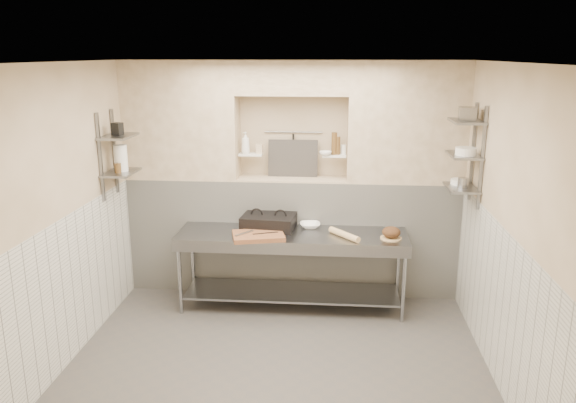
# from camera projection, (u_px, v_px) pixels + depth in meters

# --- Properties ---
(floor) EXTENTS (4.00, 3.90, 0.10)m
(floor) POSITION_uv_depth(u_px,v_px,m) (278.00, 364.00, 5.44)
(floor) COLOR #4C4843
(floor) RESTS_ON ground
(ceiling) EXTENTS (4.00, 3.90, 0.10)m
(ceiling) POSITION_uv_depth(u_px,v_px,m) (277.00, 56.00, 4.70)
(ceiling) COLOR silver
(ceiling) RESTS_ON ground
(wall_left) EXTENTS (0.10, 3.90, 2.80)m
(wall_left) POSITION_uv_depth(u_px,v_px,m) (59.00, 216.00, 5.23)
(wall_left) COLOR beige
(wall_left) RESTS_ON ground
(wall_right) EXTENTS (0.10, 3.90, 2.80)m
(wall_right) POSITION_uv_depth(u_px,v_px,m) (510.00, 227.00, 4.90)
(wall_right) COLOR beige
(wall_right) RESTS_ON ground
(wall_back) EXTENTS (4.00, 0.10, 2.80)m
(wall_back) POSITION_uv_depth(u_px,v_px,m) (294.00, 175.00, 6.99)
(wall_back) COLOR beige
(wall_back) RESTS_ON ground
(wall_front) EXTENTS (4.00, 0.10, 2.80)m
(wall_front) POSITION_uv_depth(u_px,v_px,m) (241.00, 325.00, 3.14)
(wall_front) COLOR beige
(wall_front) RESTS_ON ground
(backwall_lower) EXTENTS (4.00, 0.40, 1.40)m
(backwall_lower) POSITION_uv_depth(u_px,v_px,m) (292.00, 235.00, 6.93)
(backwall_lower) COLOR silver
(backwall_lower) RESTS_ON floor
(alcove_sill) EXTENTS (1.30, 0.40, 0.02)m
(alcove_sill) POSITION_uv_depth(u_px,v_px,m) (292.00, 179.00, 6.75)
(alcove_sill) COLOR beige
(alcove_sill) RESTS_ON backwall_lower
(backwall_pillar_left) EXTENTS (1.35, 0.40, 1.40)m
(backwall_pillar_left) POSITION_uv_depth(u_px,v_px,m) (182.00, 120.00, 6.68)
(backwall_pillar_left) COLOR beige
(backwall_pillar_left) RESTS_ON backwall_lower
(backwall_pillar_right) EXTENTS (1.35, 0.40, 1.40)m
(backwall_pillar_right) POSITION_uv_depth(u_px,v_px,m) (407.00, 122.00, 6.47)
(backwall_pillar_right) COLOR beige
(backwall_pillar_right) RESTS_ON backwall_lower
(backwall_header) EXTENTS (1.30, 0.40, 0.40)m
(backwall_header) POSITION_uv_depth(u_px,v_px,m) (292.00, 78.00, 6.45)
(backwall_header) COLOR beige
(backwall_header) RESTS_ON backwall_lower
(wainscot_left) EXTENTS (0.02, 3.90, 1.40)m
(wainscot_left) POSITION_uv_depth(u_px,v_px,m) (73.00, 286.00, 5.41)
(wainscot_left) COLOR silver
(wainscot_left) RESTS_ON floor
(wainscot_right) EXTENTS (0.02, 3.90, 1.40)m
(wainscot_right) POSITION_uv_depth(u_px,v_px,m) (496.00, 301.00, 5.08)
(wainscot_right) COLOR silver
(wainscot_right) RESTS_ON floor
(alcove_shelf_left) EXTENTS (0.28, 0.16, 0.02)m
(alcove_shelf_left) POSITION_uv_depth(u_px,v_px,m) (251.00, 154.00, 6.72)
(alcove_shelf_left) COLOR white
(alcove_shelf_left) RESTS_ON backwall_lower
(alcove_shelf_right) EXTENTS (0.28, 0.16, 0.02)m
(alcove_shelf_right) POSITION_uv_depth(u_px,v_px,m) (334.00, 156.00, 6.64)
(alcove_shelf_right) COLOR white
(alcove_shelf_right) RESTS_ON backwall_lower
(utensil_rail) EXTENTS (0.70, 0.02, 0.02)m
(utensil_rail) POSITION_uv_depth(u_px,v_px,m) (293.00, 132.00, 6.78)
(utensil_rail) COLOR gray
(utensil_rail) RESTS_ON wall_back
(hanging_steel) EXTENTS (0.02, 0.02, 0.30)m
(hanging_steel) POSITION_uv_depth(u_px,v_px,m) (293.00, 146.00, 6.80)
(hanging_steel) COLOR black
(hanging_steel) RESTS_ON utensil_rail
(splash_panel) EXTENTS (0.60, 0.08, 0.45)m
(splash_panel) POSITION_uv_depth(u_px,v_px,m) (293.00, 158.00, 6.79)
(splash_panel) COLOR #383330
(splash_panel) RESTS_ON alcove_sill
(shelf_rail_left_a) EXTENTS (0.03, 0.03, 0.95)m
(shelf_rail_left_a) POSITION_uv_depth(u_px,v_px,m) (115.00, 151.00, 6.33)
(shelf_rail_left_a) COLOR slate
(shelf_rail_left_a) RESTS_ON wall_left
(shelf_rail_left_b) EXTENTS (0.03, 0.03, 0.95)m
(shelf_rail_left_b) POSITION_uv_depth(u_px,v_px,m) (100.00, 158.00, 5.94)
(shelf_rail_left_b) COLOR slate
(shelf_rail_left_b) RESTS_ON wall_left
(wall_shelf_left_lower) EXTENTS (0.30, 0.50, 0.02)m
(wall_shelf_left_lower) POSITION_uv_depth(u_px,v_px,m) (121.00, 172.00, 6.18)
(wall_shelf_left_lower) COLOR slate
(wall_shelf_left_lower) RESTS_ON wall_left
(wall_shelf_left_upper) EXTENTS (0.30, 0.50, 0.03)m
(wall_shelf_left_upper) POSITION_uv_depth(u_px,v_px,m) (118.00, 136.00, 6.08)
(wall_shelf_left_upper) COLOR slate
(wall_shelf_left_upper) RESTS_ON wall_left
(shelf_rail_right_a) EXTENTS (0.03, 0.03, 1.05)m
(shelf_rail_right_a) POSITION_uv_depth(u_px,v_px,m) (473.00, 152.00, 5.99)
(shelf_rail_right_a) COLOR slate
(shelf_rail_right_a) RESTS_ON wall_right
(shelf_rail_right_b) EXTENTS (0.03, 0.03, 1.05)m
(shelf_rail_right_b) POSITION_uv_depth(u_px,v_px,m) (482.00, 159.00, 5.61)
(shelf_rail_right_b) COLOR slate
(shelf_rail_right_b) RESTS_ON wall_right
(wall_shelf_right_lower) EXTENTS (0.30, 0.50, 0.02)m
(wall_shelf_right_lower) POSITION_uv_depth(u_px,v_px,m) (461.00, 188.00, 5.90)
(wall_shelf_right_lower) COLOR slate
(wall_shelf_right_lower) RESTS_ON wall_right
(wall_shelf_right_mid) EXTENTS (0.30, 0.50, 0.02)m
(wall_shelf_right_mid) POSITION_uv_depth(u_px,v_px,m) (464.00, 155.00, 5.81)
(wall_shelf_right_mid) COLOR slate
(wall_shelf_right_mid) RESTS_ON wall_right
(wall_shelf_right_upper) EXTENTS (0.30, 0.50, 0.03)m
(wall_shelf_right_upper) POSITION_uv_depth(u_px,v_px,m) (467.00, 121.00, 5.72)
(wall_shelf_right_upper) COLOR slate
(wall_shelf_right_upper) RESTS_ON wall_right
(prep_table) EXTENTS (2.60, 0.70, 0.90)m
(prep_table) POSITION_uv_depth(u_px,v_px,m) (292.00, 255.00, 6.40)
(prep_table) COLOR gray
(prep_table) RESTS_ON floor
(panini_press) EXTENTS (0.64, 0.49, 0.16)m
(panini_press) POSITION_uv_depth(u_px,v_px,m) (269.00, 222.00, 6.50)
(panini_press) COLOR black
(panini_press) RESTS_ON prep_table
(cutting_board) EXTENTS (0.63, 0.51, 0.05)m
(cutting_board) POSITION_uv_depth(u_px,v_px,m) (258.00, 236.00, 6.18)
(cutting_board) COLOR brown
(cutting_board) RESTS_ON prep_table
(knife_blade) EXTENTS (0.28, 0.13, 0.01)m
(knife_blade) POSITION_uv_depth(u_px,v_px,m) (265.00, 233.00, 6.19)
(knife_blade) COLOR gray
(knife_blade) RESTS_ON cutting_board
(tongs) EXTENTS (0.18, 0.22, 0.02)m
(tongs) POSITION_uv_depth(u_px,v_px,m) (244.00, 233.00, 6.16)
(tongs) COLOR gray
(tongs) RESTS_ON cutting_board
(mixing_bowl) EXTENTS (0.26, 0.26, 0.06)m
(mixing_bowl) POSITION_uv_depth(u_px,v_px,m) (310.00, 225.00, 6.54)
(mixing_bowl) COLOR white
(mixing_bowl) RESTS_ON prep_table
(rolling_pin) EXTENTS (0.35, 0.40, 0.07)m
(rolling_pin) POSITION_uv_depth(u_px,v_px,m) (344.00, 235.00, 6.19)
(rolling_pin) COLOR #D8B872
(rolling_pin) RESTS_ON prep_table
(bread_board) EXTENTS (0.23, 0.23, 0.01)m
(bread_board) POSITION_uv_depth(u_px,v_px,m) (391.00, 238.00, 6.16)
(bread_board) COLOR #D8B872
(bread_board) RESTS_ON prep_table
(bread_loaf) EXTENTS (0.20, 0.20, 0.12)m
(bread_loaf) POSITION_uv_depth(u_px,v_px,m) (391.00, 232.00, 6.14)
(bread_loaf) COLOR #4C2D19
(bread_loaf) RESTS_ON bread_board
(bottle_soap) EXTENTS (0.13, 0.13, 0.26)m
(bottle_soap) POSITION_uv_depth(u_px,v_px,m) (246.00, 143.00, 6.66)
(bottle_soap) COLOR white
(bottle_soap) RESTS_ON alcove_shelf_left
(jar_alcove) EXTENTS (0.07, 0.07, 0.11)m
(jar_alcove) POSITION_uv_depth(u_px,v_px,m) (259.00, 149.00, 6.69)
(jar_alcove) COLOR beige
(jar_alcove) RESTS_ON alcove_shelf_left
(bowl_alcove) EXTENTS (0.17, 0.17, 0.05)m
(bowl_alcove) POSITION_uv_depth(u_px,v_px,m) (325.00, 153.00, 6.58)
(bowl_alcove) COLOR white
(bowl_alcove) RESTS_ON alcove_shelf_right
(condiment_a) EXTENTS (0.06, 0.06, 0.21)m
(condiment_a) POSITION_uv_depth(u_px,v_px,m) (338.00, 146.00, 6.60)
(condiment_a) COLOR #54391B
(condiment_a) RESTS_ON alcove_shelf_right
(condiment_b) EXTENTS (0.07, 0.07, 0.26)m
(condiment_b) POSITION_uv_depth(u_px,v_px,m) (334.00, 143.00, 6.59)
(condiment_b) COLOR #54391B
(condiment_b) RESTS_ON alcove_shelf_right
(condiment_c) EXTENTS (0.06, 0.06, 0.11)m
(condiment_c) POSITION_uv_depth(u_px,v_px,m) (344.00, 149.00, 6.65)
(condiment_c) COLOR white
(condiment_c) RESTS_ON alcove_shelf_right
(jug_left) EXTENTS (0.15, 0.15, 0.29)m
(jug_left) POSITION_uv_depth(u_px,v_px,m) (121.00, 158.00, 6.16)
(jug_left) COLOR white
(jug_left) RESTS_ON wall_shelf_left_lower
(jar_left) EXTENTS (0.07, 0.07, 0.11)m
(jar_left) POSITION_uv_depth(u_px,v_px,m) (118.00, 168.00, 6.08)
(jar_left) COLOR #54391B
(jar_left) RESTS_ON wall_shelf_left_lower
(box_left_upper) EXTENTS (0.12, 0.12, 0.14)m
(box_left_upper) POSITION_uv_depth(u_px,v_px,m) (117.00, 129.00, 6.05)
(box_left_upper) COLOR black
(box_left_upper) RESTS_ON wall_shelf_left_upper
(bowl_right) EXTENTS (0.18, 0.18, 0.06)m
(bowl_right) POSITION_uv_depth(u_px,v_px,m) (459.00, 182.00, 6.00)
(bowl_right) COLOR white
(bowl_right) RESTS_ON wall_shelf_right_lower
(canister_right) EXTENTS (0.11, 0.11, 0.11)m
(canister_right) POSITION_uv_depth(u_px,v_px,m) (463.00, 183.00, 5.83)
(canister_right) COLOR gray
(canister_right) RESTS_ON wall_shelf_right_lower
(bowl_right_mid) EXTENTS (0.21, 0.21, 0.08)m
(bowl_right_mid) POSITION_uv_depth(u_px,v_px,m) (466.00, 151.00, 5.73)
(bowl_right_mid) COLOR white
(bowl_right_mid) RESTS_ON wall_shelf_right_mid
(basket_right) EXTENTS (0.20, 0.23, 0.13)m
(basket_right) POSITION_uv_depth(u_px,v_px,m) (467.00, 114.00, 5.70)
(basket_right) COLOR gray
(basket_right) RESTS_ON wall_shelf_right_upper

